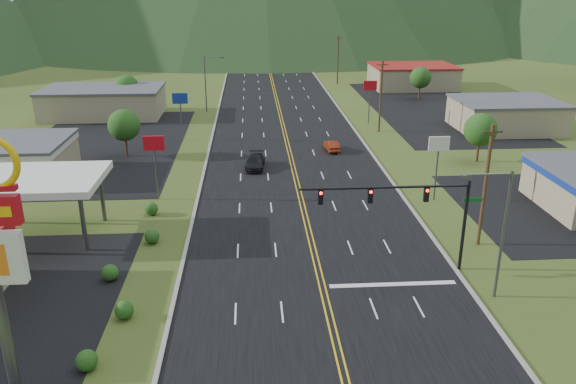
{
  "coord_description": "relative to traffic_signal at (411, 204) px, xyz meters",
  "views": [
    {
      "loc": [
        -4.7,
        -22.19,
        20.0
      ],
      "look_at": [
        -1.93,
        19.15,
        4.5
      ],
      "focal_mm": 35.0,
      "sensor_mm": 36.0,
      "label": 1
    }
  ],
  "objects": [
    {
      "name": "tree_west_a",
      "position": [
        -26.48,
        31.0,
        -1.44
      ],
      "size": [
        3.84,
        3.84,
        5.82
      ],
      "color": "#382314",
      "rests_on": "ground"
    },
    {
      "name": "utility_pole_b",
      "position": [
        7.02,
        41.0,
        -0.2
      ],
      "size": [
        1.6,
        0.28,
        10.0
      ],
      "color": "#382314",
      "rests_on": "ground"
    },
    {
      "name": "pole_sign_west_a",
      "position": [
        -20.48,
        16.0,
        -0.28
      ],
      "size": [
        2.0,
        0.18,
        6.4
      ],
      "color": "#59595E",
      "rests_on": "ground"
    },
    {
      "name": "utility_pole_c",
      "position": [
        7.02,
        81.0,
        -0.2
      ],
      "size": [
        1.6,
        0.28,
        10.0
      ],
      "color": "#382314",
      "rests_on": "ground"
    },
    {
      "name": "traffic_signal",
      "position": [
        0.0,
        0.0,
        0.0
      ],
      "size": [
        13.1,
        0.43,
        7.0
      ],
      "color": "black",
      "rests_on": "ground"
    },
    {
      "name": "building_east_mid",
      "position": [
        25.52,
        41.0,
        -3.17
      ],
      "size": [
        14.4,
        11.4,
        4.3
      ],
      "color": "tan",
      "rests_on": "ground"
    },
    {
      "name": "building_east_far",
      "position": [
        21.52,
        76.0,
        -3.07
      ],
      "size": [
        16.4,
        12.4,
        4.5
      ],
      "color": "tan",
      "rests_on": "ground"
    },
    {
      "name": "utility_pole_d",
      "position": [
        7.02,
        121.0,
        -0.2
      ],
      "size": [
        1.6,
        0.28,
        10.0
      ],
      "color": "#382314",
      "rests_on": "ground"
    },
    {
      "name": "building_west_far",
      "position": [
        -34.48,
        54.0,
        -3.07
      ],
      "size": [
        18.4,
        11.4,
        4.5
      ],
      "color": "tan",
      "rests_on": "ground"
    },
    {
      "name": "car_red_far",
      "position": [
        -1.1,
        31.65,
        -4.68
      ],
      "size": [
        1.69,
        4.03,
        1.3
      ],
      "primitive_type": "imported",
      "rotation": [
        0.0,
        0.0,
        3.22
      ],
      "color": "maroon",
      "rests_on": "ground"
    },
    {
      "name": "tree_east_a",
      "position": [
        15.52,
        26.0,
        -1.44
      ],
      "size": [
        3.84,
        3.84,
        5.82
      ],
      "color": "#382314",
      "rests_on": "ground"
    },
    {
      "name": "tree_east_b",
      "position": [
        19.52,
        64.0,
        -1.44
      ],
      "size": [
        3.84,
        3.84,
        5.82
      ],
      "color": "#382314",
      "rests_on": "ground"
    },
    {
      "name": "building_west_mid",
      "position": [
        -38.48,
        24.0,
        -3.06
      ],
      "size": [
        14.4,
        10.4,
        4.1
      ],
      "color": "tan",
      "rests_on": "ground"
    },
    {
      "name": "streetlight_east",
      "position": [
        4.7,
        -4.0,
        -0.15
      ],
      "size": [
        3.28,
        0.25,
        9.0
      ],
      "color": "#59595E",
      "rests_on": "ground"
    },
    {
      "name": "pole_sign_east_b",
      "position": [
        6.52,
        46.0,
        -0.28
      ],
      "size": [
        2.0,
        0.18,
        6.4
      ],
      "color": "#59595E",
      "rests_on": "ground"
    },
    {
      "name": "tree_west_b",
      "position": [
        -31.48,
        58.0,
        -1.44
      ],
      "size": [
        3.84,
        3.84,
        5.82
      ],
      "color": "#382314",
      "rests_on": "ground"
    },
    {
      "name": "pole_sign_east_a",
      "position": [
        6.52,
        14.0,
        -0.28
      ],
      "size": [
        2.0,
        0.18,
        6.4
      ],
      "color": "#59595E",
      "rests_on": "ground"
    },
    {
      "name": "gas_canopy",
      "position": [
        -28.48,
        8.0,
        -0.46
      ],
      "size": [
        10.0,
        8.0,
        5.3
      ],
      "color": "white",
      "rests_on": "ground"
    },
    {
      "name": "pole_sign_west_b",
      "position": [
        -20.48,
        38.0,
        -0.28
      ],
      "size": [
        2.0,
        0.18,
        6.4
      ],
      "color": "#59595E",
      "rests_on": "ground"
    },
    {
      "name": "utility_pole_a",
      "position": [
        7.02,
        4.0,
        -0.2
      ],
      "size": [
        1.6,
        0.28,
        10.0
      ],
      "color": "#382314",
      "rests_on": "ground"
    },
    {
      "name": "streetlight_west",
      "position": [
        -18.16,
        56.0,
        -0.15
      ],
      "size": [
        3.28,
        0.25,
        9.0
      ],
      "color": "#59595E",
      "rests_on": "ground"
    },
    {
      "name": "car_dark_mid",
      "position": [
        -10.84,
        25.16,
        -4.61
      ],
      "size": [
        2.49,
        5.16,
        1.45
      ],
      "primitive_type": "imported",
      "rotation": [
        0.0,
        0.0,
        -0.09
      ],
      "color": "black",
      "rests_on": "ground"
    }
  ]
}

